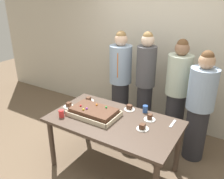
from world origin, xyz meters
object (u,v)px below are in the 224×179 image
(plated_slice_center_front, at_px, (69,106))
(drink_cup_middle, at_px, (145,109))
(person_green_shirt_behind, at_px, (120,80))
(cake_server_utensil, at_px, (173,124))
(sheet_cake, at_px, (94,112))
(person_far_right_suit, at_px, (199,107))
(plated_slice_far_right, at_px, (89,100))
(drink_cup_nearest, at_px, (61,114))
(plated_slice_far_left, at_px, (129,108))
(plated_slice_near_right, at_px, (150,118))
(person_striped_tie_right, at_px, (145,83))
(plated_slice_near_left, at_px, (142,127))
(person_serving_front, at_px, (177,92))
(party_table, at_px, (114,126))

(plated_slice_center_front, relative_size, drink_cup_middle, 1.50)
(person_green_shirt_behind, bearing_deg, cake_server_utensil, 46.59)
(sheet_cake, xyz_separation_m, person_far_right_suit, (1.17, 0.87, 0.01))
(plated_slice_far_right, bearing_deg, cake_server_utensil, 1.24)
(drink_cup_nearest, height_order, person_far_right_suit, person_far_right_suit)
(plated_slice_far_left, height_order, drink_cup_middle, drink_cup_middle)
(drink_cup_middle, bearing_deg, plated_slice_near_right, -49.30)
(drink_cup_middle, relative_size, person_striped_tie_right, 0.06)
(plated_slice_center_front, bearing_deg, person_green_shirt_behind, 77.99)
(plated_slice_far_right, height_order, person_green_shirt_behind, person_green_shirt_behind)
(plated_slice_near_right, bearing_deg, sheet_cake, -157.85)
(plated_slice_far_left, distance_m, cake_server_utensil, 0.65)
(plated_slice_near_left, xyz_separation_m, plated_slice_center_front, (-1.15, -0.02, -0.00))
(plated_slice_far_right, bearing_deg, plated_slice_center_front, -112.86)
(plated_slice_near_left, bearing_deg, drink_cup_nearest, -164.45)
(sheet_cake, bearing_deg, person_green_shirt_behind, 101.13)
(drink_cup_middle, relative_size, person_far_right_suit, 0.06)
(person_far_right_suit, bearing_deg, plated_slice_near_left, 24.21)
(plated_slice_far_left, relative_size, person_serving_front, 0.09)
(person_far_right_suit, bearing_deg, cake_server_utensil, 33.00)
(plated_slice_far_left, distance_m, drink_cup_nearest, 0.94)
(party_table, distance_m, person_serving_front, 1.20)
(plated_slice_center_front, bearing_deg, plated_slice_near_right, 13.56)
(plated_slice_near_right, relative_size, person_far_right_suit, 0.09)
(plated_slice_near_left, bearing_deg, sheet_cake, -177.75)
(sheet_cake, distance_m, plated_slice_center_front, 0.45)
(person_striped_tie_right, xyz_separation_m, person_far_right_suit, (0.92, -0.21, -0.09))
(plated_slice_far_right, distance_m, cake_server_utensil, 1.29)
(party_table, xyz_separation_m, plated_slice_near_left, (0.41, -0.00, 0.12))
(plated_slice_near_left, height_order, plated_slice_far_right, plated_slice_near_left)
(plated_slice_center_front, xyz_separation_m, person_serving_front, (1.22, 1.10, 0.08))
(party_table, height_order, plated_slice_center_front, plated_slice_center_front)
(plated_slice_near_right, height_order, person_serving_front, person_serving_front)
(cake_server_utensil, relative_size, person_green_shirt_behind, 0.12)
(plated_slice_near_right, distance_m, person_serving_front, 0.84)
(person_striped_tie_right, bearing_deg, drink_cup_middle, 37.99)
(plated_slice_far_left, height_order, person_green_shirt_behind, person_green_shirt_behind)
(plated_slice_near_right, xyz_separation_m, plated_slice_far_left, (-0.35, 0.11, 0.00))
(party_table, distance_m, plated_slice_near_left, 0.43)
(plated_slice_far_right, distance_m, person_serving_front, 1.36)
(party_table, relative_size, person_striped_tie_right, 0.96)
(person_green_shirt_behind, bearing_deg, plated_slice_near_right, 36.85)
(person_striped_tie_right, bearing_deg, plated_slice_near_left, 36.24)
(plated_slice_near_right, relative_size, plated_slice_far_left, 1.00)
(plated_slice_far_right, height_order, drink_cup_middle, drink_cup_middle)
(drink_cup_nearest, xyz_separation_m, person_far_right_suit, (1.51, 1.13, 0.01))
(plated_slice_center_front, xyz_separation_m, person_striped_tie_right, (0.70, 1.08, 0.13))
(plated_slice_near_right, xyz_separation_m, plated_slice_center_front, (-1.13, -0.27, -0.00))
(plated_slice_near_left, bearing_deg, cake_server_utensil, 48.75)
(cake_server_utensil, xyz_separation_m, person_far_right_suit, (0.20, 0.53, 0.06))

